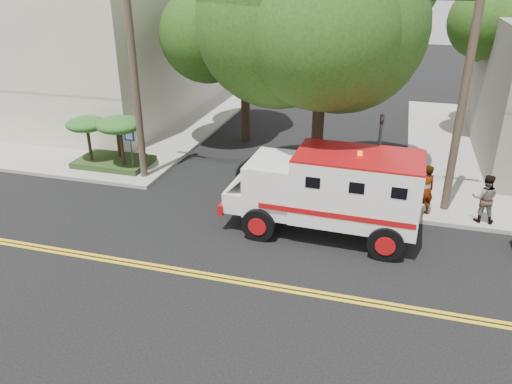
% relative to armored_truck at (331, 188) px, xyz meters
% --- Properties ---
extents(ground, '(100.00, 100.00, 0.00)m').
position_rel_armored_truck_xyz_m(ground, '(-2.49, -3.50, -1.63)').
color(ground, black).
rests_on(ground, ground).
extents(sidewalk_nw, '(17.00, 17.00, 0.15)m').
position_rel_armored_truck_xyz_m(sidewalk_nw, '(-15.99, 10.00, -1.56)').
color(sidewalk_nw, gray).
rests_on(sidewalk_nw, ground).
extents(building_left, '(16.00, 14.00, 10.00)m').
position_rel_armored_truck_xyz_m(building_left, '(-17.99, 11.50, 3.52)').
color(building_left, '#B9AD98').
rests_on(building_left, sidewalk_nw).
extents(utility_pole_left, '(0.28, 0.28, 9.00)m').
position_rel_armored_truck_xyz_m(utility_pole_left, '(-8.09, 2.50, 2.87)').
color(utility_pole_left, '#382D23').
rests_on(utility_pole_left, ground).
extents(utility_pole_right, '(0.28, 0.28, 9.00)m').
position_rel_armored_truck_xyz_m(utility_pole_right, '(3.81, 2.70, 2.87)').
color(utility_pole_right, '#382D23').
rests_on(utility_pole_right, ground).
extents(tree_left, '(4.48, 4.20, 7.70)m').
position_rel_armored_truck_xyz_m(tree_left, '(-5.16, 8.29, 4.10)').
color(tree_left, black).
rests_on(tree_left, ground).
extents(tree_right, '(4.80, 4.50, 8.20)m').
position_rel_armored_truck_xyz_m(tree_right, '(6.36, 12.27, 4.46)').
color(tree_right, black).
rests_on(tree_right, ground).
extents(traffic_signal, '(0.15, 0.18, 3.60)m').
position_rel_armored_truck_xyz_m(traffic_signal, '(1.31, 2.10, 0.59)').
color(traffic_signal, '#3F3F42').
rests_on(traffic_signal, ground).
extents(accessibility_sign, '(0.45, 0.10, 2.02)m').
position_rel_armored_truck_xyz_m(accessibility_sign, '(-8.69, 2.67, -0.27)').
color(accessibility_sign, '#3F3F42').
rests_on(accessibility_sign, ground).
extents(palm_planter, '(3.52, 2.63, 2.36)m').
position_rel_armored_truck_xyz_m(palm_planter, '(-9.92, 3.12, 0.01)').
color(palm_planter, '#1E3314').
rests_on(palm_planter, sidewalk_nw).
extents(armored_truck, '(6.37, 2.72, 2.87)m').
position_rel_armored_truck_xyz_m(armored_truck, '(0.00, 0.00, 0.00)').
color(armored_truck, white).
rests_on(armored_truck, ground).
extents(pedestrian_a, '(0.80, 0.71, 1.85)m').
position_rel_armored_truck_xyz_m(pedestrian_a, '(3.01, 2.00, -0.56)').
color(pedestrian_a, gray).
rests_on(pedestrian_a, sidewalk_ne).
extents(pedestrian_b, '(0.86, 0.68, 1.72)m').
position_rel_armored_truck_xyz_m(pedestrian_b, '(4.95, 2.00, -0.62)').
color(pedestrian_b, gray).
rests_on(pedestrian_b, sidewalk_ne).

